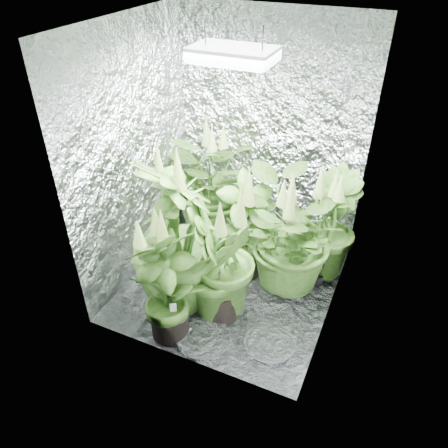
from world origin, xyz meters
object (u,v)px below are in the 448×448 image
plant_a (214,183)px  plant_c (329,226)px  plant_g (220,263)px  grow_lamp (233,55)px  plant_d (175,238)px  plant_e (289,239)px  plant_b (246,229)px  plant_f (166,283)px  circulation_fan (313,265)px

plant_a → plant_c: bearing=-6.6°
plant_g → grow_lamp: bearing=99.9°
plant_c → plant_d: size_ratio=0.78×
plant_a → plant_e: (0.85, -0.46, -0.05)m
plant_d → plant_g: bearing=-0.8°
plant_c → plant_d: bearing=-139.1°
plant_b → plant_d: 0.65m
grow_lamp → plant_b: size_ratio=0.51×
grow_lamp → plant_g: size_ratio=0.46×
plant_a → plant_f: size_ratio=1.15×
plant_g → circulation_fan: (0.53, 0.65, -0.33)m
plant_e → plant_g: 0.60m
plant_d → plant_f: 0.36m
plant_c → circulation_fan: bearing=-106.7°
plant_c → plant_e: bearing=-124.5°
plant_a → plant_f: bearing=-79.1°
plant_a → plant_e: size_ratio=1.16×
plant_d → plant_b: bearing=57.1°
plant_b → circulation_fan: bearing=11.9°
plant_f → plant_g: size_ratio=0.97×
plant_e → plant_g: size_ratio=0.96×
grow_lamp → plant_g: (0.06, -0.32, -1.33)m
plant_b → plant_c: size_ratio=0.98×
plant_a → plant_c: plant_a is taller
plant_c → plant_f: bearing=-126.2°
grow_lamp → plant_d: grow_lamp is taller
grow_lamp → plant_e: grow_lamp is taller
plant_e → plant_f: (-0.60, -0.81, -0.01)m
plant_a → plant_b: 0.64m
plant_c → plant_a: bearing=173.4°
plant_a → plant_b: size_ratio=1.23×
plant_f → grow_lamp: bearing=73.0°
plant_g → circulation_fan: size_ratio=2.82×
plant_a → plant_d: plant_d is taller
plant_c → plant_e: (-0.23, -0.34, 0.03)m
plant_d → plant_g: 0.37m
plant_b → plant_g: size_ratio=0.91×
grow_lamp → plant_d: bearing=-133.9°
plant_c → plant_b: bearing=-154.2°
plant_a → plant_c: size_ratio=1.20×
plant_e → grow_lamp: bearing=-157.8°
plant_b → circulation_fan: plant_b is taller
plant_e → plant_f: bearing=-126.8°
plant_g → circulation_fan: bearing=50.5°
plant_a → plant_e: plant_a is taller
plant_a → grow_lamp: bearing=-55.1°
plant_b → plant_f: plant_f is taller
circulation_fan → plant_b: bearing=177.6°
plant_b → plant_d: plant_d is taller
plant_e → plant_f: plant_f is taller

